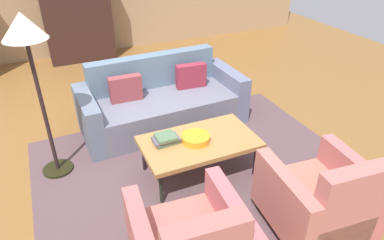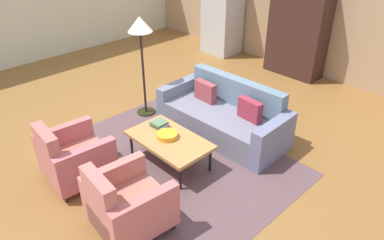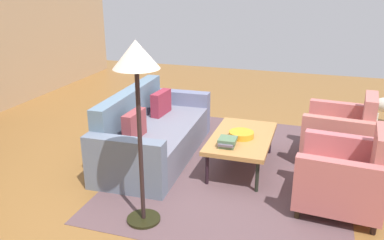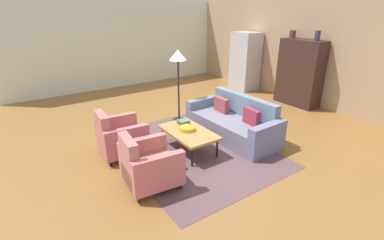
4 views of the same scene
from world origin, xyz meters
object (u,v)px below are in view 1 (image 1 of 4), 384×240
Objects in this scene: fruit_bowl at (196,138)px; book_stack at (166,139)px; couch at (161,102)px; coffee_table at (199,143)px; floor_lamp at (27,43)px; cabinet at (76,12)px; armchair_right at (321,201)px.

fruit_bowl is 0.31m from book_stack.
couch is 1.15m from book_stack.
couch is 1.19m from coffee_table.
fruit_bowl is at bearing -25.75° from floor_lamp.
cabinet reaches higher than book_stack.
coffee_table is at bearing -25.11° from floor_lamp.
book_stack is (-0.29, 0.10, 0.01)m from fruit_bowl.
book_stack is (-0.33, -1.09, 0.17)m from couch.
book_stack is at bearing -86.42° from cabinet.
armchair_right is at bearing 102.42° from couch.
book_stack is 4.03m from cabinet.
floor_lamp is (-1.41, -0.53, 1.16)m from couch.
cabinet is 1.05× the size of floor_lamp.
cabinet is at bearing 107.87° from armchair_right.
cabinet is (-0.58, 4.09, 0.52)m from coffee_table.
armchair_right reaches higher than book_stack.
coffee_table is 4.08× the size of fruit_bowl.
book_stack is (-0.92, 1.27, 0.11)m from armchair_right.
armchair_right reaches higher than couch.
book_stack is 0.16× the size of floor_lamp.
armchair_right is 0.49× the size of cabinet.
coffee_table is 0.67× the size of cabinet.
coffee_table is at bearing -16.83° from book_stack.
book_stack is at bearing 163.17° from coffee_table.
floor_lamp reaches higher than couch.
couch is 3.03m from cabinet.
cabinet reaches higher than coffee_table.
couch reaches higher than book_stack.
armchair_right is at bearing -61.47° from fruit_bowl.
floor_lamp is (-0.83, -3.43, 0.54)m from cabinet.
coffee_table is 1.36× the size of armchair_right.
armchair_right is at bearing -63.01° from coffee_table.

